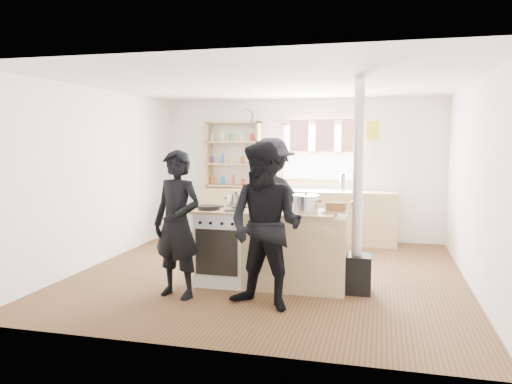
% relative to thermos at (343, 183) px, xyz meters
% --- Properties ---
extents(ground, '(5.00, 5.00, 0.01)m').
position_rel_thermos_xyz_m(ground, '(-0.79, -2.22, -1.05)').
color(ground, brown).
rests_on(ground, ground).
extents(back_counter, '(3.40, 0.55, 0.90)m').
position_rel_thermos_xyz_m(back_counter, '(-0.79, 0.00, -0.59)').
color(back_counter, tan).
rests_on(back_counter, ground).
extents(shelving_unit, '(1.00, 0.28, 1.20)m').
position_rel_thermos_xyz_m(shelving_unit, '(-1.99, 0.12, 0.47)').
color(shelving_unit, tan).
rests_on(shelving_unit, back_counter).
extents(thermos, '(0.10, 0.10, 0.28)m').
position_rel_thermos_xyz_m(thermos, '(0.00, 0.00, 0.00)').
color(thermos, silver).
rests_on(thermos, back_counter).
extents(cooking_island, '(1.97, 0.64, 0.93)m').
position_rel_thermos_xyz_m(cooking_island, '(-0.64, -2.77, -0.58)').
color(cooking_island, white).
rests_on(cooking_island, ground).
extents(skillet_greens, '(0.29, 0.29, 0.05)m').
position_rel_thermos_xyz_m(skillet_greens, '(-1.40, -2.88, -0.08)').
color(skillet_greens, black).
rests_on(skillet_greens, cooking_island).
extents(roast_tray, '(0.37, 0.31, 0.07)m').
position_rel_thermos_xyz_m(roast_tray, '(-0.67, -2.72, -0.07)').
color(roast_tray, silver).
rests_on(roast_tray, cooking_island).
extents(stockpot_stove, '(0.24, 0.24, 0.19)m').
position_rel_thermos_xyz_m(stockpot_stove, '(-1.14, -2.56, -0.03)').
color(stockpot_stove, silver).
rests_on(stockpot_stove, cooking_island).
extents(stockpot_counter, '(0.31, 0.31, 0.23)m').
position_rel_thermos_xyz_m(stockpot_counter, '(-0.22, -2.79, -0.01)').
color(stockpot_counter, silver).
rests_on(stockpot_counter, cooking_island).
extents(bread_board, '(0.31, 0.24, 0.12)m').
position_rel_thermos_xyz_m(bread_board, '(0.13, -2.76, -0.06)').
color(bread_board, tan).
rests_on(bread_board, cooking_island).
extents(flue_heater, '(0.35, 0.35, 2.50)m').
position_rel_thermos_xyz_m(flue_heater, '(0.37, -2.77, -0.38)').
color(flue_heater, black).
rests_on(flue_heater, ground).
extents(person_near_left, '(0.69, 0.54, 1.67)m').
position_rel_thermos_xyz_m(person_near_left, '(-1.58, -3.43, -0.21)').
color(person_near_left, black).
rests_on(person_near_left, ground).
extents(person_near_right, '(1.01, 0.88, 1.76)m').
position_rel_thermos_xyz_m(person_near_right, '(-0.53, -3.57, -0.16)').
color(person_near_right, black).
rests_on(person_near_right, ground).
extents(person_far, '(1.19, 0.71, 1.80)m').
position_rel_thermos_xyz_m(person_far, '(-0.88, -1.73, -0.14)').
color(person_far, black).
rests_on(person_far, ground).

